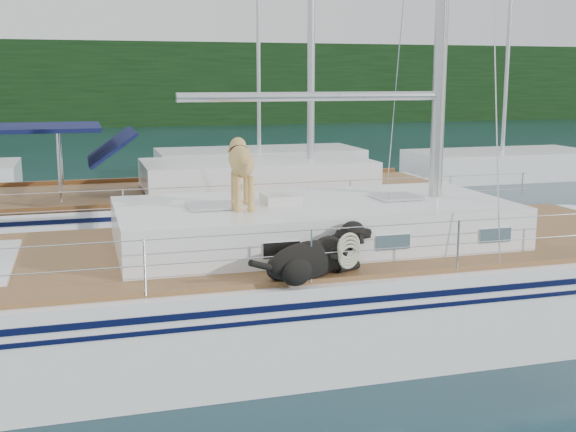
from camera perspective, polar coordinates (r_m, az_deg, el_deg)
name	(u,v)px	position (r m, az deg, el deg)	size (l,w,h in m)	color
ground	(257,336)	(9.93, -2.48, -9.47)	(120.00, 120.00, 0.00)	black
tree_line	(108,84)	(54.10, -14.06, 10.07)	(90.00, 3.00, 6.00)	black
shore_bank	(109,117)	(55.37, -14.00, 7.59)	(92.00, 1.00, 1.20)	#595147
main_sailboat	(263,288)	(9.73, -1.99, -5.69)	(12.00, 4.06, 14.01)	white
neighbor_sailboat	(207,214)	(15.35, -6.39, 0.19)	(11.00, 3.50, 13.30)	white
bg_boat_center	(259,163)	(25.98, -2.29, 4.22)	(7.20, 3.00, 11.65)	white
bg_boat_east	(501,165)	(26.39, 16.52, 3.90)	(6.40, 3.00, 11.65)	white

